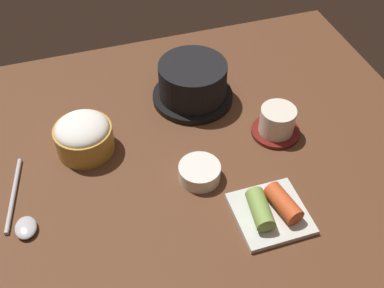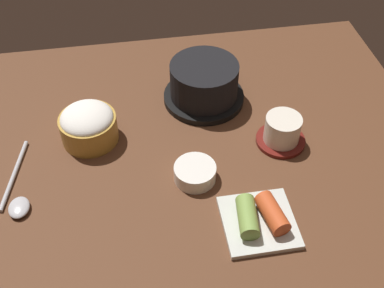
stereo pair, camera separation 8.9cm
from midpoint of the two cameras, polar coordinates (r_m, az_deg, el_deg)
name	(u,v)px [view 1 (the left image)]	position (r cm, az deg, el deg)	size (l,w,h in cm)	color
dining_table	(179,154)	(92.76, -4.29, -1.28)	(100.00, 76.00, 2.00)	#56331E
stone_pot	(193,82)	(100.03, -2.48, 7.23)	(17.05, 17.05, 8.84)	black
rice_bowl	(84,135)	(92.65, -15.51, 0.87)	(10.99, 10.99, 7.34)	#B78C38
tea_cup_with_saucer	(277,122)	(93.81, 7.45, 2.44)	(9.57, 9.57, 6.11)	maroon
banchan_cup_center	(200,172)	(86.01, -2.05, -3.49)	(7.64, 7.64, 2.97)	white
kimchi_plate	(271,210)	(81.26, 6.32, -8.00)	(12.02, 12.02, 4.22)	silver
spoon	(22,216)	(87.72, -22.46, -8.13)	(5.40, 18.52, 1.35)	#B7B7BC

